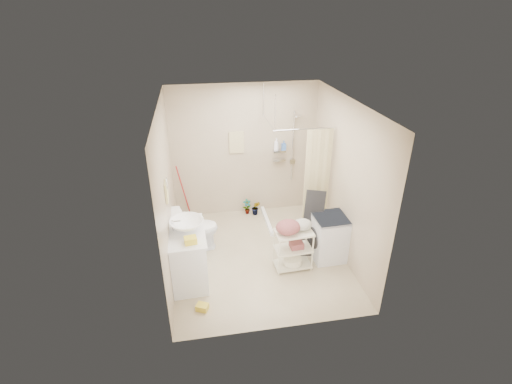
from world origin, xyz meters
The scene contains 23 objects.
floor centered at (0.00, 0.00, 0.00)m, with size 3.20×3.20×0.00m, color #BEB08F.
ceiling centered at (0.00, 0.00, 2.60)m, with size 2.80×3.20×0.04m, color silver.
wall_back centered at (0.00, 1.60, 1.30)m, with size 2.80×0.04×2.60m, color #BCAC92.
wall_front centered at (0.00, -1.60, 1.30)m, with size 2.80×0.04×2.60m, color #BCAC92.
wall_left centered at (-1.40, 0.00, 1.30)m, with size 0.04×3.20×2.60m, color #BCAC92.
wall_right centered at (1.40, 0.00, 1.30)m, with size 0.04×3.20×2.60m, color #BCAC92.
vanity centered at (-1.16, -0.38, 0.43)m, with size 0.55×0.98×0.86m, color silver.
sink centered at (-1.14, -0.35, 0.95)m, with size 0.50×0.50×0.17m, color white.
counter_basket centered at (-1.09, -0.69, 0.91)m, with size 0.17×0.13×0.09m, color yellow.
floor_basket centered at (-1.00, -1.09, 0.06)m, with size 0.23×0.18×0.13m, color yellow.
toilet centered at (-1.04, 0.41, 0.39)m, with size 0.44×0.77×0.79m, color white.
mop centered at (-1.26, 1.52, 0.58)m, with size 0.11×0.11×1.17m, color #AC1C20, non-canonical shape.
potted_plant_a centered at (0.02, 1.45, 0.16)m, with size 0.17×0.12×0.32m, color brown.
potted_plant_b centered at (0.19, 1.39, 0.16)m, with size 0.17×0.14×0.31m, color #974D2E.
hanging_towel centered at (-0.15, 1.58, 1.50)m, with size 0.28×0.03×0.42m, color beige.
towel_ring centered at (-1.38, -0.20, 1.47)m, with size 0.04×0.22×0.34m, color #DDD288, non-canonical shape.
tp_holder centered at (-1.36, 0.05, 0.72)m, with size 0.08×0.12×0.14m, color white, non-canonical shape.
shower centered at (0.85, 1.05, 1.05)m, with size 1.10×1.10×2.10m, color white, non-canonical shape.
shampoo_bottle_a centered at (0.61, 1.51, 1.44)m, with size 0.09×0.09×0.24m, color white.
shampoo_bottle_b centered at (0.76, 1.51, 1.41)m, with size 0.08×0.08×0.18m, color #3A63AF.
washing_machine centered at (1.14, -0.21, 0.39)m, with size 0.53×0.54×0.77m, color silver.
laundry_rack centered at (0.49, -0.38, 0.40)m, with size 0.58×0.34×0.81m, color beige, non-canonical shape.
ironing_board centered at (0.90, -0.05, 0.58)m, with size 0.33×0.10×1.16m, color black, non-canonical shape.
Camera 1 is at (-0.92, -5.06, 3.82)m, focal length 26.00 mm.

